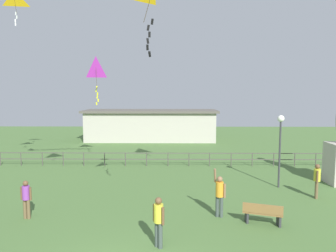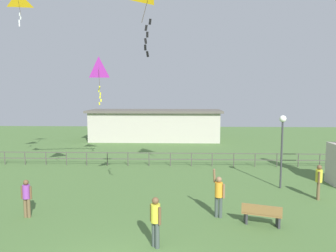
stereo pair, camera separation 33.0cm
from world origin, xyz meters
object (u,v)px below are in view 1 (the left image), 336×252
Objects in this scene: park_bench at (263,213)px; person_5 at (159,219)px; person_3 at (317,179)px; kite_2 at (96,69)px; person_0 at (220,193)px; lamppost at (280,134)px; person_1 at (26,197)px.

park_bench is 4.40m from person_5.
person_3 is 14.86m from kite_2.
lamppost is at bearing 47.31° from person_0.
person_1 is 0.94× the size of person_3.
person_5 is (-3.95, -1.87, 0.52)m from park_bench.
person_3 is (1.24, -1.76, -1.93)m from lamppost.
person_0 is at bearing -154.75° from person_3.
person_5 is at bearing -146.05° from person_3.
person_0 reaches higher than person_1.
lamppost reaches higher than park_bench.
person_0 is (-1.56, 0.76, 0.54)m from park_bench.
person_3 is at bearing 41.94° from park_bench.
kite_2 is at bearing 112.19° from person_5.
person_0 is at bearing -51.30° from kite_2.
person_5 is at bearing -23.29° from person_1.
person_0 is 1.27× the size of person_1.
person_5 is at bearing -132.28° from person_0.
person_1 is 0.48× the size of kite_2.
park_bench is at bearing -138.06° from person_3.
lamppost is 2.33× the size of person_3.
person_0 is 0.61× the size of kite_2.
lamppost reaches higher than person_5.
kite_2 is at bearing 156.81° from lamppost.
person_3 is (5.06, 2.39, -0.04)m from person_0.
person_3 reaches higher than person_1.
person_3 reaches higher than park_bench.
person_5 is 0.52× the size of kite_2.
person_1 is at bearing -159.25° from lamppost.
kite_2 reaches higher than park_bench.
person_1 is 13.18m from person_3.
park_bench is (-2.26, -4.90, -2.43)m from lamppost.
person_3 is at bearing -27.92° from kite_2.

